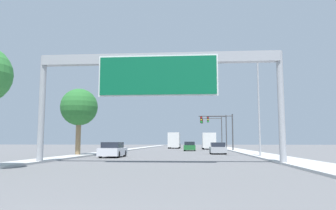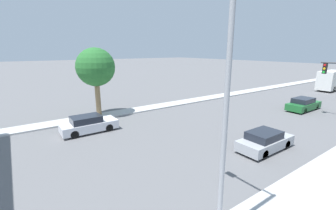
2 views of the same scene
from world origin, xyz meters
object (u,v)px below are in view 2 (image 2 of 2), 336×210
(car_mid_left, at_px, (303,104))
(palm_tree_background, at_px, (96,68))
(street_lamp_right, at_px, (220,80))
(car_near_left, at_px, (265,141))
(car_far_right, at_px, (89,124))
(truck_box_primary, at_px, (333,80))

(car_mid_left, height_order, palm_tree_background, palm_tree_background)
(car_mid_left, bearing_deg, street_lamp_right, -73.09)
(car_near_left, bearing_deg, car_far_right, -139.72)
(street_lamp_right, bearing_deg, car_near_left, 110.11)
(car_far_right, distance_m, car_near_left, 13.76)
(car_near_left, distance_m, palm_tree_background, 16.74)
(car_far_right, xyz_separation_m, truck_box_primary, (3.50, 39.90, 1.01))
(palm_tree_background, bearing_deg, truck_box_primary, 78.36)
(car_mid_left, relative_size, truck_box_primary, 0.58)
(truck_box_primary, xyz_separation_m, palm_tree_background, (-7.75, -37.62, 3.31))
(car_mid_left, relative_size, car_far_right, 1.05)
(truck_box_primary, bearing_deg, palm_tree_background, -101.64)
(street_lamp_right, bearing_deg, truck_box_primary, 104.32)
(car_mid_left, bearing_deg, car_near_left, -75.15)
(car_far_right, height_order, truck_box_primary, truck_box_primary)
(car_near_left, relative_size, palm_tree_background, 0.62)
(car_far_right, relative_size, street_lamp_right, 0.45)
(truck_box_primary, bearing_deg, car_mid_left, -78.88)
(street_lamp_right, bearing_deg, palm_tree_background, 174.76)
(car_far_right, relative_size, truck_box_primary, 0.55)
(car_far_right, bearing_deg, street_lamp_right, 2.78)
(car_mid_left, bearing_deg, car_far_right, -107.58)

